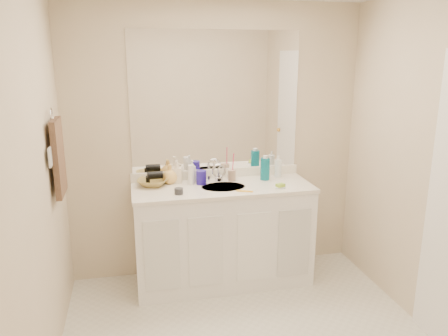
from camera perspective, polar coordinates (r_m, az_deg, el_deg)
wall_back at (r=3.88m, az=-1.04°, el=3.34°), size 2.60×0.02×2.40m
wall_front at (r=1.56m, az=19.20°, el=-15.69°), size 2.60×0.02×2.40m
wall_left at (r=2.60m, az=-24.05°, el=-3.73°), size 0.02×2.60×2.40m
wall_right at (r=3.27m, az=26.92°, el=-0.45°), size 0.02×2.60×2.40m
vanity_cabinet at (r=3.85m, az=-0.16°, el=-8.84°), size 1.50×0.55×0.85m
countertop at (r=3.70m, az=-0.17°, el=-2.58°), size 1.52×0.57×0.03m
backsplash at (r=3.93m, az=-0.98°, el=-0.71°), size 1.52×0.03×0.08m
sink_basin at (r=3.68m, az=-0.10°, el=-2.62°), size 0.37×0.37×0.02m
faucet at (r=3.83m, az=-0.68°, el=-0.88°), size 0.02×0.02×0.11m
mirror at (r=3.82m, az=-1.05°, el=8.63°), size 1.48×0.01×1.20m
blue_mug at (r=3.74m, az=-2.99°, el=-1.23°), size 0.11×0.11×0.12m
tan_cup at (r=3.84m, az=1.03°, el=-0.96°), size 0.08×0.08×0.09m
toothbrush at (r=3.81m, az=1.18°, el=0.53°), size 0.02×0.04×0.20m
mouthwash_bottle at (r=3.87m, az=5.38°, el=-0.12°), size 0.11×0.11×0.20m
clear_pump_bottle at (r=3.98m, az=7.08°, el=-0.04°), size 0.07×0.07×0.16m
soap_dish at (r=3.67m, az=7.37°, el=-2.52°), size 0.11×0.09×0.01m
green_soap at (r=3.66m, az=7.38°, el=-2.24°), size 0.08×0.07×0.02m
orange_comb at (r=3.55m, az=2.72°, el=-3.03°), size 0.14×0.08×0.01m
dark_jar at (r=3.50m, az=-5.93°, el=-3.02°), size 0.07×0.07×0.05m
extra_white_bottle at (r=3.73m, az=-4.33°, el=-0.87°), size 0.06×0.06×0.17m
soap_bottle_white at (r=3.80m, az=-4.18°, el=-0.40°), size 0.08×0.08×0.19m
soap_bottle_cream at (r=3.80m, az=-6.18°, el=-0.42°), size 0.11×0.11×0.20m
soap_bottle_yellow at (r=3.78m, az=-7.09°, el=-0.77°), size 0.16×0.16×0.17m
wicker_basket at (r=3.74m, az=-9.28°, el=-1.83°), size 0.32×0.32×0.06m
hair_dryer at (r=3.73m, az=-9.01°, el=-0.94°), size 0.13×0.07×0.07m
towel_ring at (r=3.27m, az=-21.62°, el=6.39°), size 0.01×0.11×0.11m
hand_towel at (r=3.32m, az=-20.79°, el=1.29°), size 0.04×0.32×0.55m
switch_plate at (r=3.12m, az=-21.76°, el=1.32°), size 0.01×0.08×0.13m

